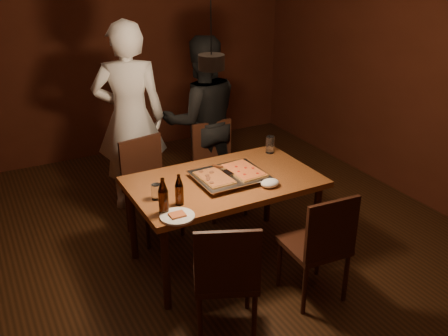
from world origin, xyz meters
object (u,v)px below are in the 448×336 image
dining_table (224,188)px  chair_far_right (217,160)px  diner_white (130,118)px  pendant_lamp (211,61)px  chair_far_left (148,178)px  plate_slice (177,216)px  beer_bottle_a (163,196)px  beer_bottle_b (179,190)px  pizza_tray (230,177)px  chair_near_right (322,239)px  diner_dark (202,120)px  chair_near_left (226,270)px

dining_table → chair_far_right: chair_far_right is taller
diner_white → pendant_lamp: bearing=114.3°
chair_far_left → plate_slice: (-0.19, -1.12, 0.22)m
beer_bottle_a → beer_bottle_b: (0.15, 0.07, -0.02)m
pizza_tray → plate_slice: pizza_tray is taller
diner_white → chair_near_right: bearing=127.5°
pizza_tray → pendant_lamp: pendant_lamp is taller
pizza_tray → pendant_lamp: bearing=-145.8°
pizza_tray → diner_dark: bearing=73.1°
pendant_lamp → chair_far_left: bearing=101.0°
dining_table → beer_bottle_a: beer_bottle_a is taller
plate_slice → diner_white: 1.70m
chair_far_right → plate_slice: (-0.93, -1.21, 0.22)m
chair_far_left → plate_slice: chair_far_left is taller
beer_bottle_a → diner_white: size_ratio=0.14×
beer_bottle_a → diner_dark: 1.74m
chair_near_left → plate_slice: bearing=132.4°
beer_bottle_b → plate_slice: 0.22m
chair_near_left → pizza_tray: bearing=83.5°
chair_far_left → pendant_lamp: bearing=91.0°
pizza_tray → pendant_lamp: 1.03m
chair_near_right → plate_slice: bearing=159.3°
chair_far_right → chair_near_right: (0.00, -1.64, 0.00)m
chair_far_left → chair_near_right: same height
dining_table → chair_near_left: 0.93m
dining_table → chair_far_right: size_ratio=3.09×
beer_bottle_a → dining_table: bearing=24.2°
chair_near_left → pizza_tray: size_ratio=1.00×
beer_bottle_a → pendant_lamp: 0.98m
dining_table → pizza_tray: 0.11m
pendant_lamp → pizza_tray: bearing=35.7°
dining_table → pizza_tray: bearing=-39.3°
beer_bottle_a → diner_white: bearing=79.7°
plate_slice → chair_far_left: bearing=80.6°
chair_near_left → chair_near_right: (0.79, 0.01, 0.00)m
chair_far_left → pizza_tray: size_ratio=0.88×
chair_near_left → plate_slice: (-0.15, 0.43, 0.22)m
chair_far_left → pendant_lamp: pendant_lamp is taller
beer_bottle_a → beer_bottle_b: bearing=24.1°
chair_far_left → pendant_lamp: (0.18, -0.94, 1.22)m
pendant_lamp → chair_far_right: bearing=61.1°
dining_table → chair_near_left: bearing=-117.2°
beer_bottle_b → diner_dark: bearing=58.4°
chair_far_right → diner_white: (-0.70, 0.46, 0.40)m
chair_near_left → pizza_tray: 0.94m
beer_bottle_b → dining_table: bearing=24.2°
beer_bottle_a → pendant_lamp: pendant_lamp is taller
chair_near_left → plate_slice: 0.51m
chair_near_left → beer_bottle_a: 0.67m
chair_far_left → plate_slice: bearing=70.7°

